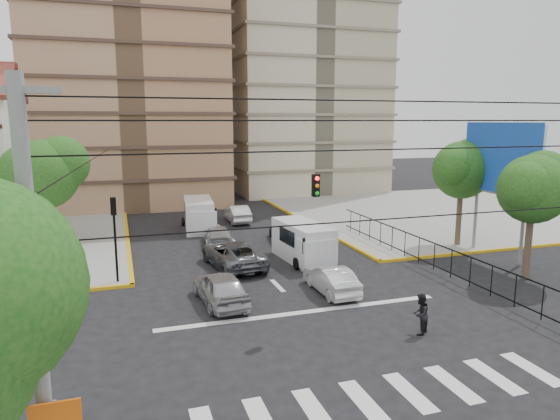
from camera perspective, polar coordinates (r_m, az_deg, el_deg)
name	(u,v)px	position (r m, az deg, el deg)	size (l,w,h in m)	color
ground	(314,323)	(21.48, 3.90, -12.71)	(160.00, 160.00, 0.00)	black
sidewalk_ne	(435,212)	(47.88, 17.31, -0.24)	(26.00, 26.00, 0.15)	gray
crosswalk_stripes	(387,396)	(16.66, 12.11, -20.12)	(12.00, 2.40, 0.01)	silver
stop_line	(304,312)	(22.52, 2.73, -11.58)	(13.00, 0.40, 0.01)	silver
park_fence	(433,272)	(29.37, 17.13, -6.80)	(0.10, 22.50, 1.66)	black
billboard	(502,160)	(32.84, 24.01, 5.20)	(0.36, 6.20, 8.10)	slate
tree_park_a	(534,186)	(29.11, 27.07, 2.48)	(4.41, 3.60, 6.83)	#473828
tree_park_c	(463,167)	(34.95, 20.19, 4.61)	(4.65, 3.80, 7.25)	#473828
tree_tudor	(44,171)	(34.77, -25.36, 4.03)	(5.39, 4.40, 7.43)	#473828
traffic_light_nw	(114,225)	(26.65, -18.40, -1.68)	(0.28, 0.22, 4.40)	black
traffic_light_hanging	(337,189)	(18.09, 6.52, 2.34)	(18.00, 9.12, 0.92)	black
utility_pole_sw	(37,324)	(10.11, -26.02, -11.64)	(1.40, 0.28, 9.00)	slate
van_right_lane	(304,244)	(29.81, 2.81, -3.86)	(2.43, 5.28, 2.31)	silver
van_left_lane	(199,216)	(38.87, -9.22, -0.63)	(2.57, 5.43, 2.37)	silver
car_silver_front_left	(220,288)	(23.40, -6.82, -8.80)	(1.81, 4.50, 1.53)	#A6A6AB
car_white_front_right	(331,280)	(24.81, 5.86, -7.91)	(1.41, 4.05, 1.33)	silver
car_grey_mid_left	(233,254)	(28.92, -5.36, -5.07)	(2.54, 5.51, 1.53)	#595C61
car_silver_rear_left	(218,236)	(34.20, -7.09, -2.91)	(1.82, 4.47, 1.30)	#BBBBC0
car_darkgrey_mid_right	(284,231)	(35.01, 0.44, -2.42)	(1.69, 4.19, 1.43)	black
car_white_rear_right	(237,213)	(41.68, -4.91, -0.40)	(1.54, 4.42, 1.46)	silver
pedestrian_crosswalk	(420,314)	(20.84, 15.75, -11.37)	(0.81, 0.63, 1.66)	black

